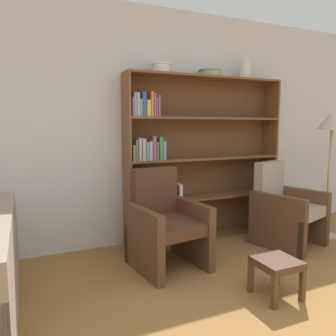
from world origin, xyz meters
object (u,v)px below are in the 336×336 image
(armchair_leather, at_px, (165,225))
(footstool, at_px, (277,267))
(bookshelf, at_px, (191,163))
(bowl_cream, at_px, (161,68))
(vase_tall, at_px, (245,70))
(bowl_brass, at_px, (210,73))
(armchair_cushioned, at_px, (285,209))
(floor_lamp, at_px, (332,130))

(armchair_leather, relative_size, footstool, 2.96)
(bookshelf, height_order, armchair_leather, bookshelf)
(bookshelf, height_order, bowl_cream, bowl_cream)
(vase_tall, bearing_deg, bowl_brass, -180.00)
(bowl_brass, relative_size, armchair_cushioned, 0.29)
(footstool, bearing_deg, bowl_brass, 80.67)
(vase_tall, xyz_separation_m, footstool, (-0.76, -1.51, -1.84))
(floor_lamp, bearing_deg, armchair_leather, 179.36)
(bookshelf, height_order, footstool, bookshelf)
(footstool, bearing_deg, armchair_cushioned, 44.15)
(vase_tall, height_order, footstool, vase_tall)
(bookshelf, distance_m, bowl_cream, 1.16)
(bowl_brass, height_order, armchair_leather, bowl_brass)
(vase_tall, distance_m, footstool, 2.50)
(bowl_brass, distance_m, armchair_cushioned, 1.85)
(bowl_cream, xyz_separation_m, footstool, (0.38, -1.51, -1.79))
(bookshelf, xyz_separation_m, bowl_cream, (-0.40, -0.02, 1.09))
(floor_lamp, xyz_separation_m, footstool, (-1.62, -0.90, -1.09))
(footstool, bearing_deg, bookshelf, 89.40)
(armchair_leather, bearing_deg, footstool, 114.50)
(armchair_leather, bearing_deg, bookshelf, -142.87)
(bowl_cream, relative_size, vase_tall, 0.85)
(bowl_cream, bearing_deg, armchair_leather, -109.22)
(armchair_leather, xyz_separation_m, floor_lamp, (2.21, -0.02, 0.93))
(armchair_cushioned, distance_m, footstool, 1.34)
(bowl_brass, distance_m, vase_tall, 0.51)
(bowl_cream, bearing_deg, floor_lamp, -16.77)
(bookshelf, bearing_deg, vase_tall, -1.64)
(bookshelf, xyz_separation_m, armchair_leather, (-0.60, -0.60, -0.53))
(vase_tall, xyz_separation_m, floor_lamp, (0.87, -0.61, -0.74))
(vase_tall, distance_m, armchair_cushioned, 1.78)
(bowl_cream, bearing_deg, footstool, -75.70)
(vase_tall, relative_size, footstool, 0.81)
(bookshelf, bearing_deg, bowl_cream, -176.97)
(armchair_leather, height_order, floor_lamp, floor_lamp)
(bowl_cream, xyz_separation_m, armchair_leather, (-0.20, -0.58, -1.62))
(armchair_leather, bearing_deg, vase_tall, -164.43)
(bowl_brass, relative_size, floor_lamp, 0.18)
(vase_tall, bearing_deg, bowl_cream, 180.00)
(bookshelf, bearing_deg, footstool, -90.60)
(armchair_cushioned, distance_m, floor_lamp, 1.15)
(bowl_cream, relative_size, floor_lamp, 0.14)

